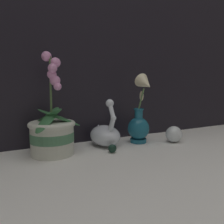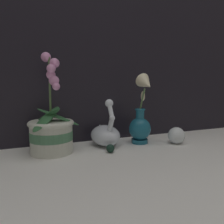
% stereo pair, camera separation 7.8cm
% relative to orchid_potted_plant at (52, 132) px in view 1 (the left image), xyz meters
% --- Properties ---
extents(ground_plane, '(2.80, 2.80, 0.00)m').
position_rel_orchid_potted_plant_xyz_m(ground_plane, '(0.25, -0.13, -0.09)').
color(ground_plane, silver).
extents(window_backdrop, '(2.80, 0.03, 1.20)m').
position_rel_orchid_potted_plant_xyz_m(window_backdrop, '(0.25, 0.13, 0.51)').
color(window_backdrop, black).
rests_on(window_backdrop, ground_plane).
extents(orchid_potted_plant, '(0.20, 0.22, 0.38)m').
position_rel_orchid_potted_plant_xyz_m(orchid_potted_plant, '(0.00, 0.00, 0.00)').
color(orchid_potted_plant, beige).
rests_on(orchid_potted_plant, ground_plane).
extents(swan_figurine, '(0.12, 0.19, 0.21)m').
position_rel_orchid_potted_plant_xyz_m(swan_figurine, '(0.23, 0.02, -0.04)').
color(swan_figurine, silver).
rests_on(swan_figurine, ground_plane).
extents(blue_vase, '(0.10, 0.14, 0.31)m').
position_rel_orchid_potted_plant_xyz_m(blue_vase, '(0.39, -0.01, 0.02)').
color(blue_vase, '#195B75').
rests_on(blue_vase, ground_plane).
extents(glass_sphere, '(0.08, 0.08, 0.08)m').
position_rel_orchid_potted_plant_xyz_m(glass_sphere, '(0.54, -0.07, -0.05)').
color(glass_sphere, silver).
rests_on(glass_sphere, ground_plane).
extents(glass_bauble, '(0.03, 0.03, 0.03)m').
position_rel_orchid_potted_plant_xyz_m(glass_bauble, '(0.21, -0.09, -0.07)').
color(glass_bauble, '#142D23').
rests_on(glass_bauble, ground_plane).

